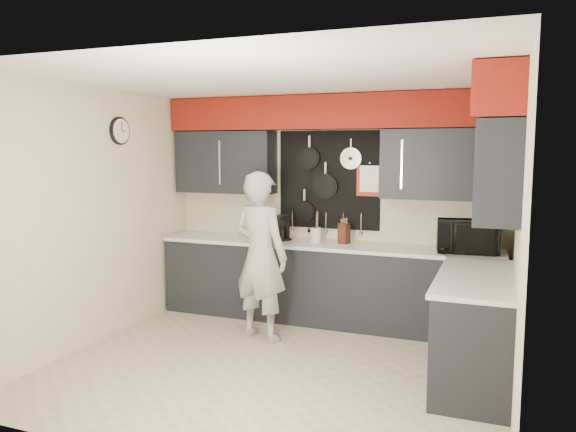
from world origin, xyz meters
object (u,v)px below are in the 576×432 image
at_px(utensil_crock, 316,235).
at_px(knife_block, 344,233).
at_px(person, 261,256).
at_px(coffee_maker, 282,227).
at_px(microwave, 467,236).

bearing_deg(utensil_crock, knife_block, 0.96).
relative_size(utensil_crock, person, 0.09).
bearing_deg(coffee_maker, knife_block, 23.78).
bearing_deg(coffee_maker, utensil_crock, 26.33).
height_order(microwave, coffee_maker, microwave).
bearing_deg(person, knife_block, -113.24).
relative_size(microwave, knife_block, 2.62).
height_order(microwave, person, person).
xyz_separation_m(utensil_crock, person, (-0.33, -0.84, -0.12)).
relative_size(microwave, coffee_maker, 2.01).
relative_size(knife_block, person, 0.13).
height_order(utensil_crock, coffee_maker, coffee_maker).
bearing_deg(microwave, utensil_crock, 170.04).
bearing_deg(utensil_crock, coffee_maker, -173.35).
relative_size(utensil_crock, coffee_maker, 0.54).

